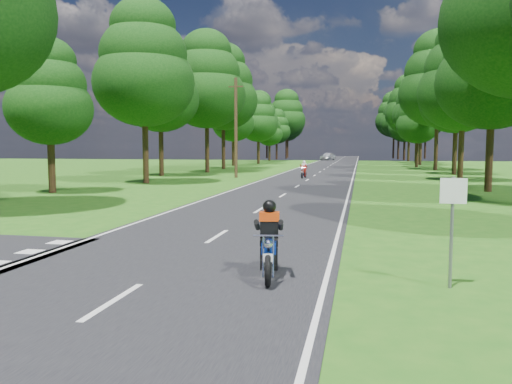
# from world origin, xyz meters

# --- Properties ---
(ground) EXTENTS (160.00, 160.00, 0.00)m
(ground) POSITION_xyz_m (0.00, 0.00, 0.00)
(ground) COLOR #205A14
(ground) RESTS_ON ground
(main_road) EXTENTS (7.00, 140.00, 0.02)m
(main_road) POSITION_xyz_m (0.00, 50.00, 0.01)
(main_road) COLOR black
(main_road) RESTS_ON ground
(road_markings) EXTENTS (7.40, 140.00, 0.01)m
(road_markings) POSITION_xyz_m (-0.14, 48.13, 0.02)
(road_markings) COLOR silver
(road_markings) RESTS_ON main_road
(treeline) EXTENTS (40.00, 115.35, 14.78)m
(treeline) POSITION_xyz_m (1.43, 60.06, 8.25)
(treeline) COLOR black
(treeline) RESTS_ON ground
(telegraph_pole) EXTENTS (1.20, 0.26, 8.00)m
(telegraph_pole) POSITION_xyz_m (-6.00, 28.00, 4.07)
(telegraph_pole) COLOR #382616
(telegraph_pole) RESTS_ON ground
(road_sign) EXTENTS (0.45, 0.07, 2.00)m
(road_sign) POSITION_xyz_m (5.50, -2.01, 1.34)
(road_sign) COLOR slate
(road_sign) RESTS_ON ground
(rider_near_blue) EXTENTS (0.86, 1.84, 1.48)m
(rider_near_blue) POSITION_xyz_m (2.20, -1.93, 0.76)
(rider_near_blue) COLOR navy
(rider_near_blue) RESTS_ON main_road
(rider_far_red) EXTENTS (0.66, 1.70, 1.39)m
(rider_far_red) POSITION_xyz_m (-0.52, 28.26, 0.72)
(rider_far_red) COLOR #AC1F0D
(rider_far_red) RESTS_ON main_road
(distant_car) EXTENTS (2.98, 4.63, 1.47)m
(distant_car) POSITION_xyz_m (-1.95, 80.35, 0.75)
(distant_car) COLOR silver
(distant_car) RESTS_ON main_road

